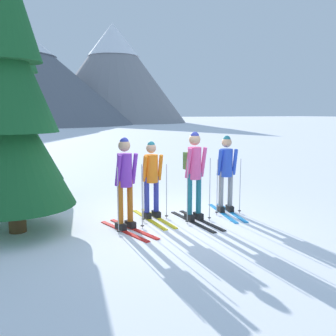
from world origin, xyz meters
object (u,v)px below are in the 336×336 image
Objects in this scene: skier_in_orange at (152,177)px; pine_tree_far at (10,102)px; skier_in_purple at (125,179)px; pine_tree_mid at (13,102)px; skier_in_blue at (226,171)px; skier_in_pink at (194,170)px.

pine_tree_far is (-2.66, 0.21, 1.53)m from skier_in_orange.
skier_in_purple is 0.33× the size of pine_tree_mid.
skier_in_orange is 0.30× the size of pine_tree_mid.
skier_in_orange is 1.73m from skier_in_blue.
skier_in_pink reaches higher than skier_in_purple.
pine_tree_mid reaches higher than pine_tree_far.
pine_tree_mid is at bearing 130.34° from skier_in_orange.
pine_tree_far is (-3.41, 0.70, 1.36)m from skier_in_pink.
skier_in_blue is at bearing 14.50° from skier_in_pink.
skier_in_blue is 0.32× the size of pine_tree_mid.
skier_in_pink is at bearing -11.65° from pine_tree_far.
skier_in_orange is at bearing -4.51° from pine_tree_far.
skier_in_pink is (0.75, -0.49, 0.17)m from skier_in_orange.
skier_in_pink is 1.00m from skier_in_blue.
pine_tree_far reaches higher than skier_in_orange.
skier_in_orange is (0.75, 0.50, -0.09)m from skier_in_purple.
pine_tree_mid reaches higher than skier_in_blue.
skier_in_blue is at bearing -5.95° from pine_tree_far.
skier_in_pink reaches higher than skier_in_blue.
pine_tree_mid is at bearing 142.90° from skier_in_blue.
skier_in_orange is 0.31× the size of pine_tree_far.
pine_tree_far is (-0.18, -2.72, -0.07)m from pine_tree_mid.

